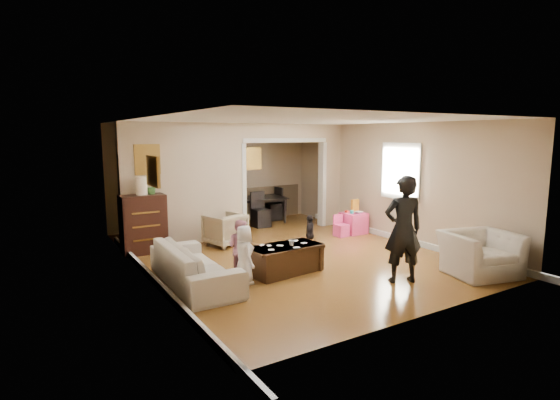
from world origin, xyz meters
TOP-DOWN VIEW (x-y plane):
  - floor at (0.00, 0.00)m, footprint 7.00×7.00m
  - partition_left at (-1.38, 1.80)m, footprint 2.75×0.18m
  - partition_right at (2.48, 1.80)m, footprint 0.55×0.18m
  - partition_header at (1.10, 1.80)m, footprint 2.22×0.18m
  - window_pane at (2.73, -0.40)m, footprint 0.03×0.95m
  - framed_art_partition at (-2.20, 1.70)m, footprint 0.45×0.03m
  - framed_art_sofa_wall at (-2.71, -0.60)m, footprint 0.03×0.55m
  - framed_art_alcove at (1.10, 3.44)m, footprint 0.45×0.03m
  - sofa at (-2.17, -0.78)m, footprint 0.88×2.18m
  - armchair_back at (-0.75, 1.23)m, footprint 0.90×0.91m
  - armchair_front at (2.10, -2.82)m, footprint 1.32×1.22m
  - dresser at (-2.38, 1.51)m, footprint 0.85×0.48m
  - table_lamp at (-2.38, 1.51)m, footprint 0.22×0.22m
  - potted_plant at (-2.18, 1.51)m, footprint 0.28×0.25m
  - coffee_table at (-0.64, -1.01)m, footprint 1.32×0.78m
  - coffee_cup at (-0.54, -1.06)m, footprint 0.11×0.11m
  - play_table at (2.35, 0.67)m, footprint 0.52×0.52m
  - cereal_box at (2.47, 0.77)m, footprint 0.20×0.07m
  - cyan_cup at (2.25, 0.62)m, footprint 0.08×0.08m
  - toy_block at (2.23, 0.79)m, footprint 0.10×0.08m
  - play_bowl at (2.40, 0.55)m, footprint 0.20×0.20m
  - dining_table at (0.81, 3.12)m, footprint 2.12×1.47m
  - adult_person at (0.70, -2.39)m, footprint 0.74×0.62m
  - child_kneel_a at (-1.49, -1.16)m, footprint 0.32×0.47m
  - child_kneel_b at (-1.34, -0.71)m, footprint 0.53×0.57m
  - child_toddler at (0.41, -0.26)m, footprint 0.45×0.47m
  - craft_papers at (-0.65, -1.00)m, footprint 0.83×0.55m

SIDE VIEW (x-z plane):
  - floor at x=0.00m, z-range 0.00..0.00m
  - coffee_table at x=-0.64m, z-range 0.00..0.47m
  - play_table at x=2.35m, z-range 0.00..0.50m
  - sofa at x=-2.17m, z-range 0.00..0.63m
  - armchair_back at x=-0.75m, z-range 0.00..0.68m
  - dining_table at x=0.81m, z-range 0.00..0.68m
  - armchair_front at x=2.10m, z-range 0.00..0.72m
  - child_toddler at x=0.41m, z-range 0.00..0.78m
  - child_kneel_a at x=-1.49m, z-range 0.00..0.94m
  - child_kneel_b at x=-1.34m, z-range 0.00..0.94m
  - craft_papers at x=-0.65m, z-range 0.47..0.48m
  - coffee_cup at x=-0.54m, z-range 0.47..0.56m
  - play_bowl at x=2.40m, z-range 0.50..0.54m
  - toy_block at x=2.23m, z-range 0.50..0.55m
  - cyan_cup at x=2.25m, z-range 0.50..0.58m
  - dresser at x=-2.38m, z-range 0.00..1.17m
  - cereal_box at x=2.47m, z-range 0.50..0.80m
  - adult_person at x=0.70m, z-range 0.00..1.72m
  - partition_left at x=-1.38m, z-range 0.00..2.60m
  - partition_right at x=2.48m, z-range 0.00..2.60m
  - potted_plant at x=-2.18m, z-range 1.17..1.49m
  - table_lamp at x=-2.38m, z-range 1.17..1.53m
  - window_pane at x=2.73m, z-range 1.00..2.10m
  - framed_art_alcove at x=1.10m, z-range 1.42..1.98m
  - framed_art_sofa_wall at x=-2.71m, z-range 1.60..2.00m
  - framed_art_partition at x=-2.20m, z-range 1.58..2.12m
  - partition_header at x=1.10m, z-range 2.25..2.60m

